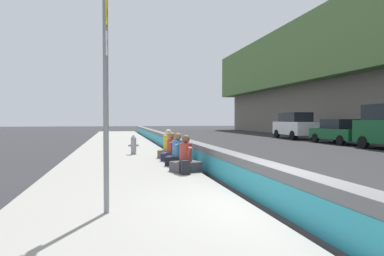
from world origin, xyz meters
TOP-DOWN VIEW (x-y plane):
  - ground_plane at (0.00, 0.00)m, footprint 160.00×160.00m
  - sidewalk_strip at (0.00, 2.65)m, footprint 80.00×4.40m
  - jersey_barrier at (0.00, 0.00)m, footprint 76.00×0.45m
  - route_sign_post at (0.19, 3.05)m, footprint 0.44×0.09m
  - fire_hydrant at (9.91, 2.10)m, footprint 0.26×0.46m
  - seated_person_foreground at (4.40, 0.84)m, footprint 0.86×0.94m
  - seated_person_middle at (5.85, 0.82)m, footprint 0.89×0.96m
  - seated_person_rear at (7.23, 0.80)m, footprint 0.85×0.92m
  - seated_person_far at (8.28, 0.77)m, footprint 0.88×0.97m
  - backpack at (3.91, 0.96)m, footprint 0.32×0.28m
  - parked_car_fourth at (15.47, -12.26)m, footprint 4.50×1.96m
  - parked_car_midline at (21.65, -12.34)m, footprint 4.86×2.19m

SIDE VIEW (x-z plane):
  - ground_plane at x=0.00m, z-range 0.00..0.00m
  - sidewalk_strip at x=0.00m, z-range 0.00..0.14m
  - backpack at x=3.91m, z-range 0.13..0.53m
  - jersey_barrier at x=0.00m, z-range 0.00..0.85m
  - seated_person_rear at x=7.23m, z-range -0.06..1.01m
  - seated_person_foreground at x=4.40m, z-range -0.07..1.03m
  - seated_person_middle at x=5.85m, z-range -0.07..1.04m
  - seated_person_far at x=8.28m, z-range -0.08..1.08m
  - fire_hydrant at x=9.91m, z-range 0.15..1.03m
  - parked_car_fourth at x=15.47m, z-range 0.01..1.72m
  - parked_car_midline at x=21.65m, z-range 0.04..2.32m
  - route_sign_post at x=0.19m, z-range 0.41..4.01m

